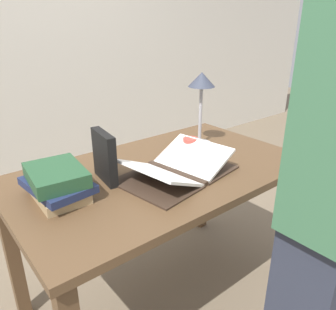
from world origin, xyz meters
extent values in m
plane|color=#70604C|center=(0.00, 0.00, 0.00)|extent=(12.00, 12.00, 0.00)
cube|color=beige|center=(0.00, 1.83, 1.30)|extent=(8.00, 0.06, 2.60)
cube|color=brown|center=(0.00, 0.00, 0.74)|extent=(1.36, 0.80, 0.03)
cube|color=brown|center=(0.63, -0.35, 0.36)|extent=(0.06, 0.06, 0.73)
cube|color=brown|center=(-0.63, 0.35, 0.36)|extent=(0.06, 0.06, 0.73)
cube|color=brown|center=(0.63, 0.35, 0.36)|extent=(0.06, 0.06, 0.73)
cube|color=#38281E|center=(0.01, -0.09, 0.77)|extent=(0.08, 0.33, 0.02)
cube|color=#38281E|center=(-0.12, -0.11, 0.77)|extent=(0.29, 0.37, 0.01)
cube|color=#38281E|center=(0.14, -0.07, 0.77)|extent=(0.29, 0.37, 0.01)
cube|color=white|center=(-0.10, -0.11, 0.81)|extent=(0.26, 0.35, 0.10)
cube|color=white|center=(0.13, -0.07, 0.81)|extent=(0.26, 0.35, 0.10)
cube|color=tan|center=(-0.47, 0.05, 0.78)|extent=(0.18, 0.26, 0.04)
cube|color=#1E284C|center=(-0.47, 0.05, 0.82)|extent=(0.22, 0.30, 0.03)
cube|color=#234C2D|center=(-0.47, 0.05, 0.86)|extent=(0.22, 0.27, 0.05)
cube|color=black|center=(-0.26, 0.06, 0.87)|extent=(0.06, 0.19, 0.22)
cylinder|color=#ADADB2|center=(0.35, 0.12, 0.77)|extent=(0.13, 0.13, 0.02)
cylinder|color=#ADADB2|center=(0.35, 0.12, 0.93)|extent=(0.02, 0.02, 0.31)
cone|color=#333847|center=(0.35, 0.12, 1.12)|extent=(0.14, 0.14, 0.07)
cylinder|color=#B74238|center=(0.20, 0.03, 0.81)|extent=(0.08, 0.08, 0.10)
torus|color=#B74238|center=(0.20, 0.07, 0.81)|extent=(0.01, 0.05, 0.05)
camera|label=1|loc=(-0.85, -1.09, 1.40)|focal=35.00mm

